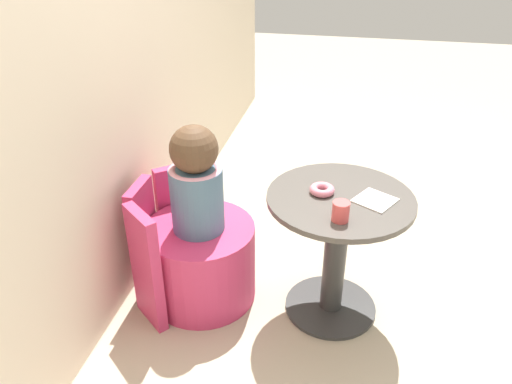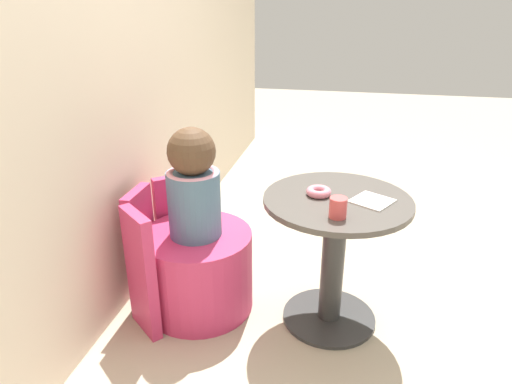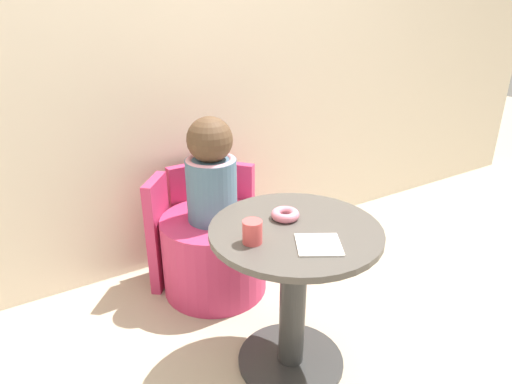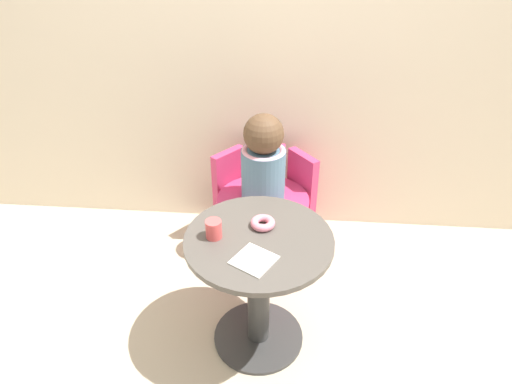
# 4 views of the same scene
# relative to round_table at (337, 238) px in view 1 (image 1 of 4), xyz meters

# --- Properties ---
(ground_plane) EXTENTS (12.00, 12.00, 0.00)m
(ground_plane) POSITION_rel_round_table_xyz_m (-0.04, -0.09, -0.42)
(ground_plane) COLOR #B7A88E
(back_wall) EXTENTS (6.00, 0.06, 2.40)m
(back_wall) POSITION_rel_round_table_xyz_m (-0.04, 1.04, 0.78)
(back_wall) COLOR beige
(back_wall) RESTS_ON ground_plane
(round_table) EXTENTS (0.64, 0.64, 0.64)m
(round_table) POSITION_rel_round_table_xyz_m (0.00, 0.00, 0.00)
(round_table) COLOR #333333
(round_table) RESTS_ON ground_plane
(tub_chair) EXTENTS (0.53, 0.53, 0.40)m
(tub_chair) POSITION_rel_round_table_xyz_m (-0.03, 0.64, -0.22)
(tub_chair) COLOR #C63360
(tub_chair) RESTS_ON ground_plane
(booth_backrest) EXTENTS (0.63, 0.23, 0.60)m
(booth_backrest) POSITION_rel_round_table_xyz_m (-0.03, 0.86, -0.12)
(booth_backrest) COLOR #C63360
(booth_backrest) RESTS_ON ground_plane
(child_figure) EXTENTS (0.24, 0.24, 0.51)m
(child_figure) POSITION_rel_round_table_xyz_m (-0.03, 0.64, 0.23)
(child_figure) COLOR slate
(child_figure) RESTS_ON tub_chair
(donut) EXTENTS (0.11, 0.11, 0.03)m
(donut) POSITION_rel_round_table_xyz_m (0.01, 0.08, 0.23)
(donut) COLOR pink
(donut) RESTS_ON round_table
(cup) EXTENTS (0.07, 0.07, 0.08)m
(cup) POSITION_rel_round_table_xyz_m (-0.19, -0.01, 0.26)
(cup) COLOR #DB4C4C
(cup) RESTS_ON round_table
(paper_napkin) EXTENTS (0.21, 0.21, 0.01)m
(paper_napkin) POSITION_rel_round_table_xyz_m (-0.01, -0.14, 0.22)
(paper_napkin) COLOR silver
(paper_napkin) RESTS_ON round_table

